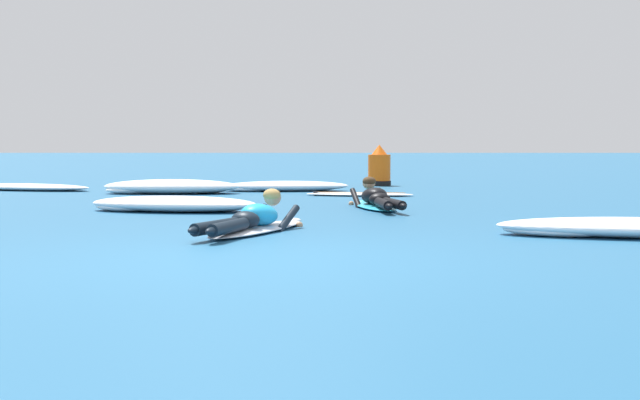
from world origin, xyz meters
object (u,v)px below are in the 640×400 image
channel_marker_buoy (379,169)px  drifting_surfboard (358,194)px  surfer_far (376,200)px  surfer_near (254,221)px

channel_marker_buoy → drifting_surfboard: bearing=-99.5°
surfer_far → drifting_surfboard: surfer_far is taller
surfer_far → channel_marker_buoy: channel_marker_buoy is taller
surfer_near → drifting_surfboard: bearing=77.6°
surfer_far → channel_marker_buoy: bearing=86.0°
surfer_near → surfer_far: same height
surfer_near → drifting_surfboard: size_ratio=1.16×
surfer_far → channel_marker_buoy: size_ratio=2.47×
surfer_near → channel_marker_buoy: size_ratio=2.55×
drifting_surfboard → channel_marker_buoy: (0.65, 3.90, 0.35)m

